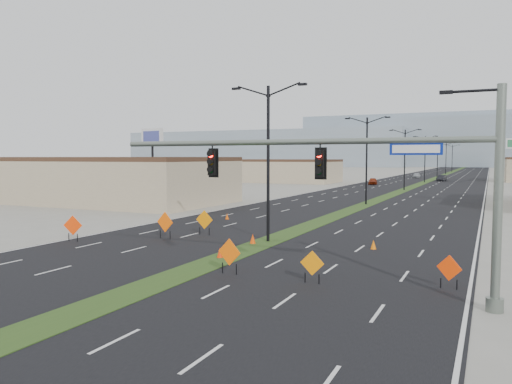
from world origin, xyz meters
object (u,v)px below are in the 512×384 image
at_px(construction_sign_4, 312,264).
at_px(construction_sign_2, 204,220).
at_px(streetlight_3, 425,157).
at_px(construction_sign_0, 73,226).
at_px(streetlight_6, 452,157).
at_px(construction_sign_5, 449,269).
at_px(streetlight_0, 268,158).
at_px(streetlight_2, 405,158).
at_px(car_left, 373,181).
at_px(cone_1, 253,239).
at_px(streetlight_4, 438,157).
at_px(cone_2, 373,245).
at_px(pole_sign_west, 152,144).
at_px(construction_sign_3, 229,253).
at_px(streetlight_5, 446,157).
at_px(construction_sign_1, 165,223).
at_px(streetlight_1, 367,158).
at_px(car_mid, 442,178).
at_px(cone_0, 220,253).
at_px(car_far, 417,175).
at_px(cone_3, 227,216).
at_px(signal_mast, 366,175).

bearing_deg(construction_sign_4, construction_sign_2, 140.21).
relative_size(streetlight_3, construction_sign_0, 5.89).
xyz_separation_m(streetlight_6, construction_sign_5, (11.50, -175.47, -4.58)).
relative_size(streetlight_0, construction_sign_2, 5.69).
bearing_deg(streetlight_2, car_left, 119.79).
height_order(construction_sign_4, cone_1, construction_sign_4).
bearing_deg(streetlight_4, cone_2, -86.54).
bearing_deg(pole_sign_west, cone_1, -30.65).
bearing_deg(streetlight_3, construction_sign_2, -93.53).
bearing_deg(construction_sign_3, construction_sign_0, 173.61).
distance_m(streetlight_5, pole_sign_west, 128.34).
bearing_deg(construction_sign_0, streetlight_2, 62.41).
bearing_deg(cone_1, construction_sign_1, -174.38).
bearing_deg(construction_sign_1, streetlight_1, 83.82).
distance_m(streetlight_5, car_mid, 48.47).
relative_size(construction_sign_4, cone_0, 2.43).
bearing_deg(streetlight_4, cone_1, -90.25).
height_order(car_left, construction_sign_2, construction_sign_2).
relative_size(streetlight_0, streetlight_4, 1.00).
height_order(streetlight_6, cone_2, streetlight_6).
relative_size(construction_sign_1, pole_sign_west, 0.22).
bearing_deg(car_mid, pole_sign_west, -97.75).
height_order(car_mid, construction_sign_1, construction_sign_1).
bearing_deg(streetlight_2, construction_sign_5, -79.73).
relative_size(car_left, construction_sign_2, 2.26).
distance_m(streetlight_5, streetlight_6, 28.00).
distance_m(car_far, construction_sign_5, 116.86).
bearing_deg(streetlight_6, car_left, -94.86).
xyz_separation_m(streetlight_4, car_left, (-8.29, -41.52, -4.74)).
bearing_deg(car_mid, streetlight_0, -84.09).
distance_m(streetlight_1, cone_1, 29.70).
bearing_deg(cone_3, construction_sign_2, -71.71).
relative_size(construction_sign_2, cone_3, 3.23).
relative_size(car_left, cone_0, 6.70).
distance_m(streetlight_5, construction_sign_2, 139.57).
xyz_separation_m(construction_sign_0, cone_2, (18.26, 5.54, -0.71)).
bearing_deg(car_mid, streetlight_4, 105.77).
relative_size(cone_3, pole_sign_west, 0.06).
relative_size(streetlight_5, cone_3, 18.36).
height_order(car_left, cone_2, car_left).
xyz_separation_m(construction_sign_4, cone_1, (-6.56, 7.74, -0.52)).
relative_size(streetlight_2, car_far, 2.29).
relative_size(construction_sign_1, cone_2, 3.14).
relative_size(car_left, cone_1, 6.15).
xyz_separation_m(streetlight_1, construction_sign_2, (-5.15, -27.41, -4.38)).
bearing_deg(construction_sign_4, streetlight_3, 94.49).
bearing_deg(cone_3, streetlight_4, 85.58).
bearing_deg(streetlight_3, pole_sign_west, -104.93).
xyz_separation_m(construction_sign_0, construction_sign_4, (17.56, -3.67, -0.16)).
distance_m(signal_mast, cone_1, 13.36).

